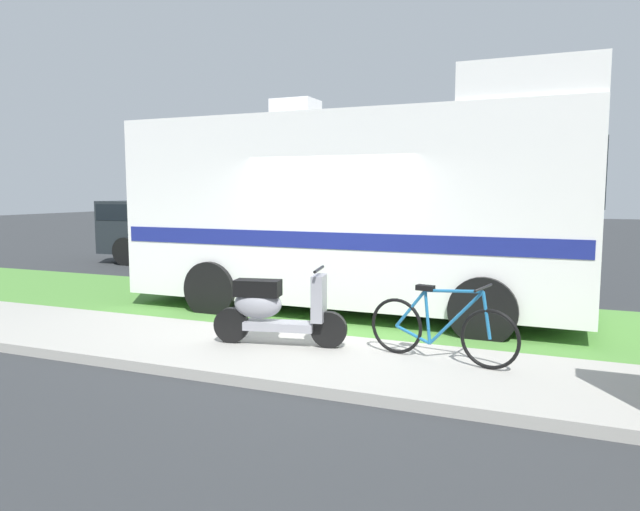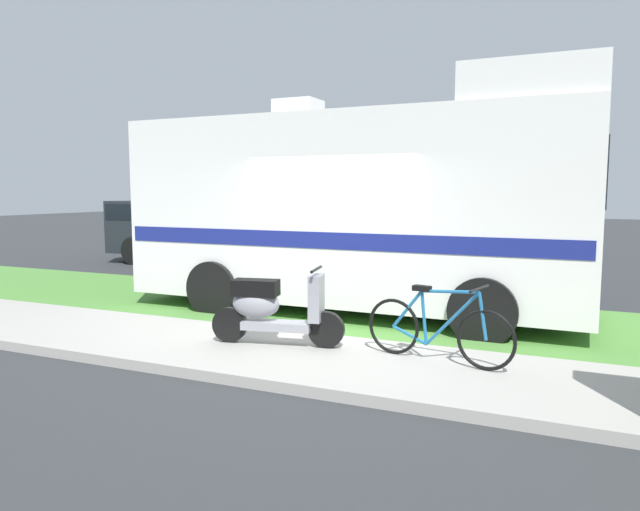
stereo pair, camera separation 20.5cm
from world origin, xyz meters
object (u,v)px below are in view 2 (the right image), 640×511
(motorhome_rv, at_px, (364,207))
(pickup_truck_near, at_px, (188,229))
(scooter, at_px, (272,308))
(bicycle, at_px, (437,329))

(motorhome_rv, relative_size, pickup_truck_near, 1.36)
(motorhome_rv, height_order, pickup_truck_near, motorhome_rv)
(pickup_truck_near, bearing_deg, scooter, -47.72)
(pickup_truck_near, bearing_deg, motorhome_rv, -33.73)
(scooter, height_order, pickup_truck_near, pickup_truck_near)
(bicycle, height_order, pickup_truck_near, pickup_truck_near)
(scooter, distance_m, pickup_truck_near, 9.88)
(motorhome_rv, xyz_separation_m, bicycle, (1.81, -2.64, -1.25))
(scooter, xyz_separation_m, bicycle, (2.02, 0.09, -0.09))
(motorhome_rv, bearing_deg, pickup_truck_near, 146.27)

